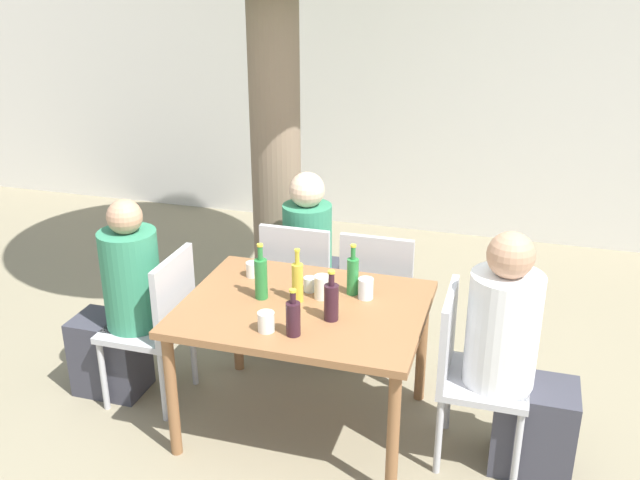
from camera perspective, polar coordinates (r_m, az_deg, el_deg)
ground_plane at (r=4.14m, az=-1.22°, el=-14.45°), size 30.00×30.00×0.00m
cafe_building_wall at (r=6.54m, az=7.45°, el=12.57°), size 10.00×0.08×2.80m
dining_table_front at (r=3.78m, az=-1.30°, el=-6.34°), size 1.27×0.98×0.75m
patio_chair_0 at (r=4.16m, az=-12.80°, el=-6.19°), size 0.44×0.44×0.93m
patio_chair_1 at (r=3.71m, az=11.78°, el=-9.86°), size 0.44×0.44×0.93m
patio_chair_2 at (r=4.53m, az=-1.56°, el=-3.21°), size 0.44×0.44×0.93m
patio_chair_3 at (r=4.41m, az=4.74°, el=-4.01°), size 0.44×0.44×0.93m
person_seated_0 at (r=4.27m, az=-15.62°, el=-5.48°), size 0.56×0.32×1.23m
person_seated_1 at (r=3.68m, az=15.45°, el=-9.66°), size 0.58×0.35×1.27m
person_seated_2 at (r=4.73m, az=-0.66°, el=-1.96°), size 0.31×0.56×1.20m
wine_bottle_0 at (r=3.42m, az=-2.16°, el=-6.22°), size 0.07×0.07×0.24m
wine_bottle_1 at (r=3.56m, az=0.91°, el=-4.89°), size 0.07×0.07×0.27m
green_bottle_2 at (r=3.78m, az=-4.74°, el=-2.99°), size 0.07×0.07×0.31m
green_bottle_3 at (r=3.82m, az=2.64°, el=-2.81°), size 0.06×0.06×0.29m
oil_cruet_4 at (r=3.73m, az=-1.81°, el=-3.31°), size 0.06×0.06×0.30m
drinking_glass_0 at (r=3.49m, az=-4.33°, el=-6.54°), size 0.08×0.08×0.10m
drinking_glass_1 at (r=3.80m, az=3.68°, el=-3.89°), size 0.08×0.08×0.11m
drinking_glass_2 at (r=4.06m, az=-5.41°, el=-2.35°), size 0.08×0.08×0.08m
drinking_glass_3 at (r=3.79m, az=0.16°, el=-3.78°), size 0.08×0.08×0.13m
drinking_glass_4 at (r=3.87m, az=-0.84°, el=-3.57°), size 0.06×0.06×0.08m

